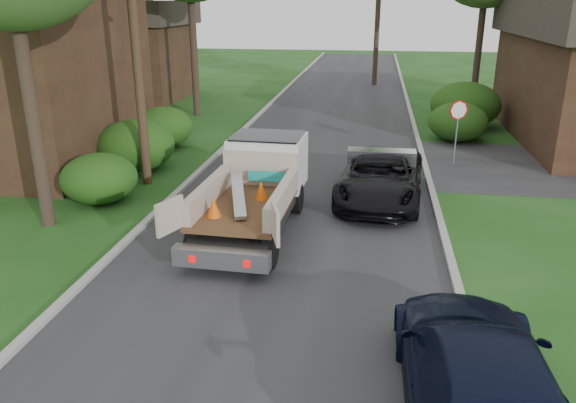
% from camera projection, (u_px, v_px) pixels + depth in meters
% --- Properties ---
extents(ground, '(120.00, 120.00, 0.00)m').
position_uv_depth(ground, '(281.00, 255.00, 13.90)').
color(ground, '#1A4313').
rests_on(ground, ground).
extents(road, '(8.00, 90.00, 0.02)m').
position_uv_depth(road, '(321.00, 152.00, 23.20)').
color(road, '#28282B').
rests_on(road, ground).
extents(curb_left, '(0.20, 90.00, 0.12)m').
position_uv_depth(curb_left, '(224.00, 147.00, 23.77)').
color(curb_left, '#9E9E99').
rests_on(curb_left, ground).
extents(curb_right, '(0.20, 90.00, 0.12)m').
position_uv_depth(curb_right, '(422.00, 155.00, 22.59)').
color(curb_right, '#9E9E99').
rests_on(curb_right, ground).
extents(stop_sign, '(0.71, 0.32, 2.48)m').
position_uv_depth(stop_sign, '(458.00, 119.00, 20.92)').
color(stop_sign, slate).
rests_on(stop_sign, ground).
extents(utility_pole, '(2.42, 1.25, 10.00)m').
position_uv_depth(utility_pole, '(134.00, 26.00, 17.56)').
color(utility_pole, '#382619').
rests_on(utility_pole, ground).
extents(house_left_far, '(7.56, 7.56, 6.00)m').
position_uv_depth(house_left_far, '(127.00, 49.00, 35.25)').
color(house_left_far, '#331F15').
rests_on(house_left_far, ground).
extents(hedge_left_a, '(2.34, 2.34, 1.53)m').
position_uv_depth(hedge_left_a, '(99.00, 178.00, 17.32)').
color(hedge_left_a, '#0F3A0D').
rests_on(hedge_left_a, ground).
extents(hedge_left_b, '(2.86, 2.86, 1.87)m').
position_uv_depth(hedge_left_b, '(135.00, 145.00, 20.56)').
color(hedge_left_b, '#0F3A0D').
rests_on(hedge_left_b, ground).
extents(hedge_left_c, '(2.60, 2.60, 1.70)m').
position_uv_depth(hedge_left_c, '(162.00, 127.00, 23.88)').
color(hedge_left_c, '#0F3A0D').
rests_on(hedge_left_c, ground).
extents(hedge_right_a, '(2.60, 2.60, 1.70)m').
position_uv_depth(hedge_right_a, '(458.00, 122.00, 24.87)').
color(hedge_right_a, '#0F3A0D').
rests_on(hedge_right_a, ground).
extents(hedge_right_b, '(3.38, 3.38, 2.21)m').
position_uv_depth(hedge_right_b, '(465.00, 105.00, 27.47)').
color(hedge_right_b, '#0F3A0D').
rests_on(hedge_right_b, ground).
extents(flatbed_truck, '(2.78, 6.01, 2.25)m').
position_uv_depth(flatbed_truck, '(259.00, 180.00, 15.68)').
color(flatbed_truck, black).
rests_on(flatbed_truck, ground).
extents(black_pickup, '(2.90, 5.56, 1.49)m').
position_uv_depth(black_pickup, '(381.00, 177.00, 17.49)').
color(black_pickup, black).
rests_on(black_pickup, ground).
extents(navy_suv, '(2.37, 5.55, 1.60)m').
position_uv_depth(navy_suv, '(480.00, 379.00, 8.11)').
color(navy_suv, black).
rests_on(navy_suv, ground).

